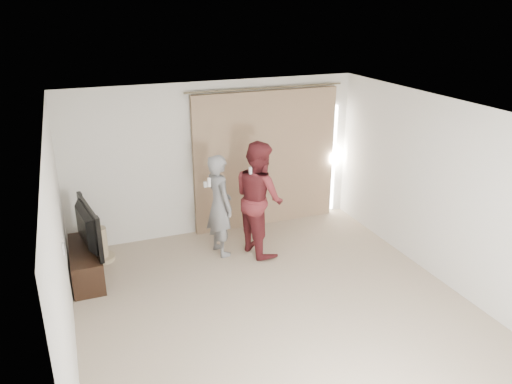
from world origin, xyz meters
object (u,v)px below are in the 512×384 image
tv_console (86,263)px  tv (81,228)px  person_man (219,205)px  person_woman (259,198)px

tv_console → tv: bearing=0.0°
tv → person_man: bearing=-97.7°
tv → person_woman: size_ratio=0.63×
tv → person_man: (2.05, 0.05, 0.02)m
tv_console → person_woman: bearing=-2.3°
person_man → person_woman: person_woman is taller
tv → person_man: size_ratio=0.71×
person_man → person_woman: 0.63m
tv → person_woman: 2.66m
person_man → person_woman: bearing=-14.4°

